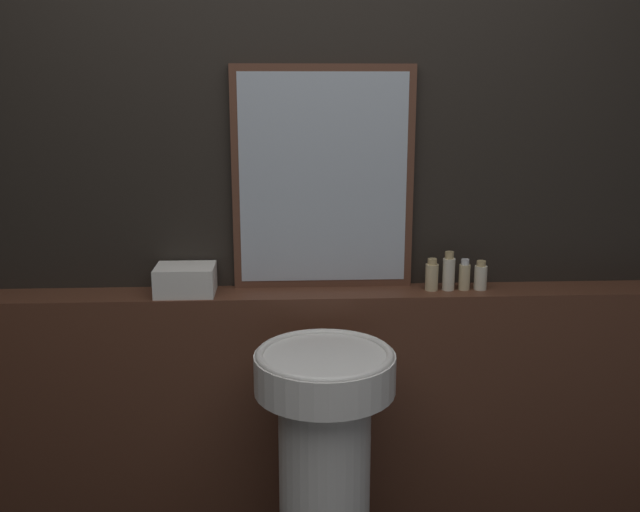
{
  "coord_description": "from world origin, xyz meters",
  "views": [
    {
      "loc": [
        -0.06,
        -0.89,
        1.61
      ],
      "look_at": [
        0.05,
        1.36,
        1.07
      ],
      "focal_mm": 40.0,
      "sensor_mm": 36.0,
      "label": 1
    }
  ],
  "objects_px": {
    "mirror": "(323,179)",
    "body_wash_bottle": "(481,276)",
    "pedestal_sink": "(325,462)",
    "shampoo_bottle": "(432,276)",
    "conditioner_bottle": "(449,272)",
    "towel_stack": "(186,280)",
    "lotion_bottle": "(464,276)"
  },
  "relations": [
    {
      "from": "mirror",
      "to": "body_wash_bottle",
      "type": "bearing_deg",
      "value": -7.2
    },
    {
      "from": "pedestal_sink",
      "to": "shampoo_bottle",
      "type": "distance_m",
      "value": 0.72
    },
    {
      "from": "conditioner_bottle",
      "to": "body_wash_bottle",
      "type": "distance_m",
      "value": 0.11
    },
    {
      "from": "towel_stack",
      "to": "body_wash_bottle",
      "type": "relative_size",
      "value": 1.95
    },
    {
      "from": "lotion_bottle",
      "to": "body_wash_bottle",
      "type": "xyz_separation_m",
      "value": [
        0.06,
        0.0,
        -0.0
      ]
    },
    {
      "from": "pedestal_sink",
      "to": "shampoo_bottle",
      "type": "height_order",
      "value": "shampoo_bottle"
    },
    {
      "from": "towel_stack",
      "to": "mirror",
      "type": "bearing_deg",
      "value": 8.28
    },
    {
      "from": "shampoo_bottle",
      "to": "conditioner_bottle",
      "type": "height_order",
      "value": "conditioner_bottle"
    },
    {
      "from": "mirror",
      "to": "body_wash_bottle",
      "type": "distance_m",
      "value": 0.64
    },
    {
      "from": "mirror",
      "to": "conditioner_bottle",
      "type": "height_order",
      "value": "mirror"
    },
    {
      "from": "shampoo_bottle",
      "to": "lotion_bottle",
      "type": "bearing_deg",
      "value": 0.0
    },
    {
      "from": "mirror",
      "to": "conditioner_bottle",
      "type": "distance_m",
      "value": 0.54
    },
    {
      "from": "lotion_bottle",
      "to": "mirror",
      "type": "bearing_deg",
      "value": 171.97
    },
    {
      "from": "towel_stack",
      "to": "body_wash_bottle",
      "type": "height_order",
      "value": "body_wash_bottle"
    },
    {
      "from": "shampoo_bottle",
      "to": "body_wash_bottle",
      "type": "xyz_separation_m",
      "value": [
        0.17,
        0.0,
        -0.0
      ]
    },
    {
      "from": "pedestal_sink",
      "to": "body_wash_bottle",
      "type": "relative_size",
      "value": 8.42
    },
    {
      "from": "conditioner_bottle",
      "to": "towel_stack",
      "type": "bearing_deg",
      "value": 180.0
    },
    {
      "from": "shampoo_bottle",
      "to": "lotion_bottle",
      "type": "relative_size",
      "value": 1.03
    },
    {
      "from": "mirror",
      "to": "pedestal_sink",
      "type": "bearing_deg",
      "value": -92.43
    },
    {
      "from": "towel_stack",
      "to": "lotion_bottle",
      "type": "distance_m",
      "value": 0.95
    },
    {
      "from": "pedestal_sink",
      "to": "conditioner_bottle",
      "type": "bearing_deg",
      "value": 39.43
    },
    {
      "from": "towel_stack",
      "to": "lotion_bottle",
      "type": "xyz_separation_m",
      "value": [
        0.95,
        0.0,
        0.0
      ]
    },
    {
      "from": "shampoo_bottle",
      "to": "body_wash_bottle",
      "type": "relative_size",
      "value": 1.1
    },
    {
      "from": "lotion_bottle",
      "to": "body_wash_bottle",
      "type": "distance_m",
      "value": 0.06
    },
    {
      "from": "towel_stack",
      "to": "conditioner_bottle",
      "type": "relative_size",
      "value": 1.46
    },
    {
      "from": "conditioner_bottle",
      "to": "body_wash_bottle",
      "type": "height_order",
      "value": "conditioner_bottle"
    },
    {
      "from": "towel_stack",
      "to": "lotion_bottle",
      "type": "bearing_deg",
      "value": 0.0
    },
    {
      "from": "mirror",
      "to": "lotion_bottle",
      "type": "height_order",
      "value": "mirror"
    },
    {
      "from": "towel_stack",
      "to": "conditioner_bottle",
      "type": "xyz_separation_m",
      "value": [
        0.9,
        0.0,
        0.01
      ]
    },
    {
      "from": "shampoo_bottle",
      "to": "conditioner_bottle",
      "type": "relative_size",
      "value": 0.83
    },
    {
      "from": "conditioner_bottle",
      "to": "body_wash_bottle",
      "type": "xyz_separation_m",
      "value": [
        0.11,
        0.0,
        -0.02
      ]
    },
    {
      "from": "towel_stack",
      "to": "shampoo_bottle",
      "type": "height_order",
      "value": "shampoo_bottle"
    }
  ]
}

